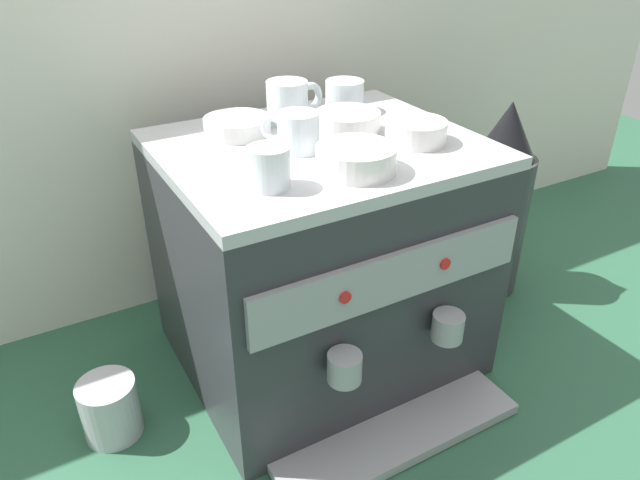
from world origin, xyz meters
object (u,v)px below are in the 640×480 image
at_px(coffee_grinder, 497,204).
at_px(ceramic_bowl_2, 416,132).
at_px(ceramic_bowl_1, 356,159).
at_px(ceramic_bowl_3, 348,123).
at_px(ceramic_cup_3, 268,167).
at_px(milk_pitcher, 110,408).
at_px(espresso_machine, 321,258).
at_px(ceramic_cup_2, 289,102).
at_px(ceramic_bowl_0, 237,126).
at_px(ceramic_cup_1, 344,95).
at_px(ceramic_cup_0, 296,132).

bearing_deg(coffee_grinder, ceramic_bowl_2, -163.62).
bearing_deg(ceramic_bowl_1, ceramic_bowl_3, 62.42).
height_order(ceramic_cup_3, milk_pitcher, ceramic_cup_3).
xyz_separation_m(espresso_machine, coffee_grinder, (0.49, 0.02, -0.01)).
relative_size(ceramic_cup_2, milk_pitcher, 1.07).
relative_size(ceramic_bowl_0, ceramic_bowl_2, 1.13).
bearing_deg(ceramic_cup_1, ceramic_bowl_1, -118.04).
xyz_separation_m(espresso_machine, ceramic_cup_0, (-0.05, -0.01, 0.27)).
height_order(ceramic_bowl_0, ceramic_bowl_3, ceramic_bowl_3).
bearing_deg(ceramic_cup_3, ceramic_cup_0, 46.57).
relative_size(espresso_machine, milk_pitcher, 5.09).
height_order(ceramic_cup_3, coffee_grinder, ceramic_cup_3).
xyz_separation_m(espresso_machine, ceramic_bowl_3, (0.07, 0.02, 0.26)).
relative_size(ceramic_cup_1, milk_pitcher, 0.98).
distance_m(ceramic_bowl_3, milk_pitcher, 0.67).
distance_m(ceramic_cup_2, ceramic_bowl_0, 0.12).
bearing_deg(ceramic_cup_1, ceramic_cup_2, -174.95).
xyz_separation_m(ceramic_cup_2, ceramic_bowl_2, (0.14, -0.21, -0.02)).
relative_size(espresso_machine, ceramic_bowl_1, 4.54).
bearing_deg(ceramic_cup_1, ceramic_cup_0, -141.19).
height_order(ceramic_cup_1, ceramic_cup_3, ceramic_cup_3).
bearing_deg(ceramic_cup_0, milk_pitcher, -179.98).
xyz_separation_m(ceramic_cup_2, ceramic_cup_3, (-0.16, -0.25, -0.01)).
relative_size(ceramic_bowl_3, coffee_grinder, 0.25).
relative_size(ceramic_bowl_0, ceramic_bowl_1, 0.96).
distance_m(ceramic_cup_2, ceramic_bowl_2, 0.25).
bearing_deg(ceramic_bowl_0, milk_pitcher, -159.25).
bearing_deg(coffee_grinder, ceramic_bowl_1, -162.61).
bearing_deg(espresso_machine, ceramic_bowl_3, 18.18).
xyz_separation_m(ceramic_bowl_1, ceramic_bowl_2, (0.16, 0.06, -0.00)).
height_order(ceramic_bowl_1, ceramic_bowl_3, same).
bearing_deg(coffee_grinder, ceramic_bowl_3, -179.81).
relative_size(ceramic_cup_3, milk_pitcher, 0.85).
xyz_separation_m(ceramic_bowl_1, coffee_grinder, (0.50, 0.16, -0.27)).
relative_size(espresso_machine, ceramic_cup_2, 4.76).
distance_m(ceramic_cup_0, ceramic_cup_3, 0.15).
bearing_deg(ceramic_bowl_0, espresso_machine, -46.95).
xyz_separation_m(espresso_machine, milk_pitcher, (-0.44, -0.01, -0.18)).
distance_m(ceramic_cup_2, milk_pitcher, 0.65).
bearing_deg(espresso_machine, ceramic_bowl_1, -95.66).
xyz_separation_m(ceramic_cup_1, ceramic_bowl_3, (-0.07, -0.12, -0.01)).
bearing_deg(ceramic_bowl_0, ceramic_bowl_3, -28.06).
relative_size(espresso_machine, ceramic_bowl_0, 4.74).
relative_size(ceramic_cup_0, ceramic_cup_3, 0.99).
bearing_deg(ceramic_bowl_1, ceramic_cup_2, 86.14).
xyz_separation_m(ceramic_cup_1, ceramic_bowl_2, (0.01, -0.22, -0.01)).
relative_size(ceramic_bowl_2, milk_pitcher, 0.95).
height_order(ceramic_cup_3, ceramic_bowl_2, ceramic_cup_3).
height_order(coffee_grinder, milk_pitcher, coffee_grinder).
height_order(espresso_machine, ceramic_bowl_3, ceramic_bowl_3).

